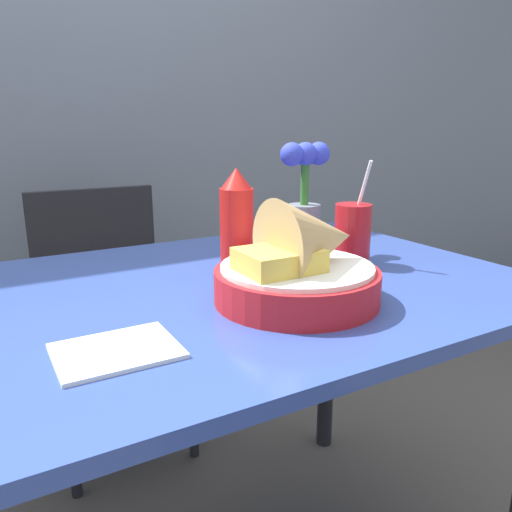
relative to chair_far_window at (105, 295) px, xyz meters
The scene contains 8 objects.
wall_window 0.95m from the chair_far_window, 80.46° to the left, with size 7.00×0.06×2.60m.
dining_table 0.77m from the chair_far_window, 83.88° to the right, with size 1.12×0.79×0.73m.
chair_far_window is the anchor object (origin of this frame).
food_basket 0.96m from the chair_far_window, 81.33° to the right, with size 0.28×0.28×0.18m.
ketchup_bottle 0.77m from the chair_far_window, 79.41° to the right, with size 0.07×0.07×0.21m.
drink_cup 0.90m from the chair_far_window, 64.81° to the right, with size 0.08×0.08×0.22m.
flower_vase 0.80m from the chair_far_window, 62.99° to the right, with size 0.12×0.08×0.26m.
napkin 1.00m from the chair_far_window, 101.59° to the right, with size 0.16×0.13×0.01m.
Camera 1 is at (-0.42, -0.81, 1.02)m, focal length 35.00 mm.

